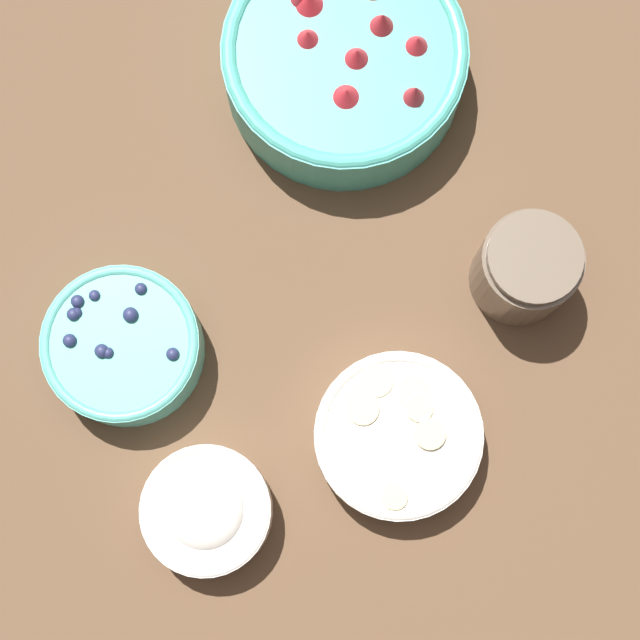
{
  "coord_description": "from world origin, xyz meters",
  "views": [
    {
      "loc": [
        0.26,
        -0.05,
        1.05
      ],
      "look_at": [
        0.09,
        0.01,
        0.04
      ],
      "focal_mm": 60.0,
      "sensor_mm": 36.0,
      "label": 1
    }
  ],
  "objects_px": {
    "bowl_bananas": "(398,436)",
    "bowl_cream": "(207,511)",
    "bowl_strawberries": "(345,61)",
    "jar_chocolate": "(525,269)",
    "bowl_blueberries": "(123,346)"
  },
  "relations": [
    {
      "from": "bowl_strawberries",
      "to": "jar_chocolate",
      "type": "bearing_deg",
      "value": 19.08
    },
    {
      "from": "bowl_strawberries",
      "to": "bowl_bananas",
      "type": "height_order",
      "value": "bowl_strawberries"
    },
    {
      "from": "bowl_blueberries",
      "to": "bowl_cream",
      "type": "bearing_deg",
      "value": 8.3
    },
    {
      "from": "bowl_cream",
      "to": "bowl_blueberries",
      "type": "bearing_deg",
      "value": -171.7
    },
    {
      "from": "bowl_strawberries",
      "to": "bowl_blueberries",
      "type": "xyz_separation_m",
      "value": [
        0.2,
        -0.3,
        -0.01
      ]
    },
    {
      "from": "bowl_cream",
      "to": "jar_chocolate",
      "type": "bearing_deg",
      "value": 107.16
    },
    {
      "from": "bowl_cream",
      "to": "jar_chocolate",
      "type": "distance_m",
      "value": 0.38
    },
    {
      "from": "bowl_bananas",
      "to": "bowl_cream",
      "type": "bearing_deg",
      "value": -88.59
    },
    {
      "from": "bowl_strawberries",
      "to": "jar_chocolate",
      "type": "distance_m",
      "value": 0.27
    },
    {
      "from": "jar_chocolate",
      "to": "bowl_cream",
      "type": "bearing_deg",
      "value": -72.84
    },
    {
      "from": "bowl_strawberries",
      "to": "bowl_cream",
      "type": "height_order",
      "value": "bowl_strawberries"
    },
    {
      "from": "bowl_strawberries",
      "to": "jar_chocolate",
      "type": "relative_size",
      "value": 2.45
    },
    {
      "from": "bowl_bananas",
      "to": "bowl_cream",
      "type": "xyz_separation_m",
      "value": [
        0.0,
        -0.19,
        0.0
      ]
    },
    {
      "from": "bowl_blueberries",
      "to": "bowl_cream",
      "type": "relative_size",
      "value": 1.24
    },
    {
      "from": "bowl_strawberries",
      "to": "bowl_bananas",
      "type": "distance_m",
      "value": 0.38
    }
  ]
}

